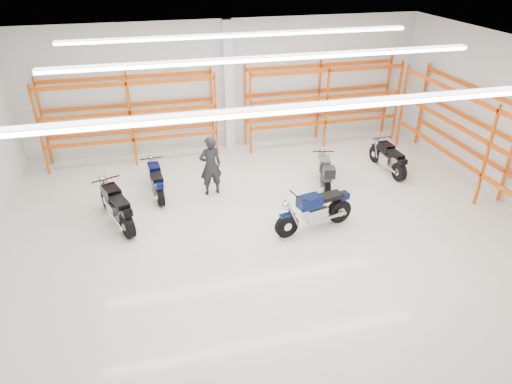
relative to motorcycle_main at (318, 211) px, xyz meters
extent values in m
plane|color=silver|center=(-1.16, 0.07, -0.53)|extent=(14.00, 14.00, 0.00)
cube|color=silver|center=(-1.16, 6.07, 1.72)|extent=(14.00, 0.02, 4.50)
cube|color=silver|center=(-1.16, -5.93, 1.72)|extent=(14.00, 0.02, 4.50)
cube|color=white|center=(-1.16, 0.07, 3.97)|extent=(14.00, 12.00, 0.02)
cube|color=white|center=(-1.16, -2.93, 3.87)|extent=(10.00, 0.22, 0.10)
cube|color=white|center=(-1.16, 0.57, 3.87)|extent=(10.00, 0.22, 0.10)
cube|color=white|center=(-1.16, 3.57, 3.87)|extent=(10.00, 0.22, 0.10)
cylinder|color=black|center=(-0.90, -0.20, -0.20)|extent=(0.66, 0.27, 0.65)
cylinder|color=black|center=(0.69, 0.15, -0.19)|extent=(0.70, 0.34, 0.67)
cylinder|color=silver|center=(-0.90, -0.20, -0.20)|extent=(0.24, 0.19, 0.22)
cylinder|color=silver|center=(0.69, 0.15, -0.19)|extent=(0.28, 0.26, 0.24)
cube|color=#09143A|center=(-0.90, -0.20, 0.12)|extent=(0.42, 0.24, 0.07)
cube|color=#B7B7BC|center=(-0.08, -0.01, -0.07)|extent=(0.63, 0.50, 0.41)
cube|color=#A5A5AA|center=(0.33, 0.08, -0.18)|extent=(0.77, 0.29, 0.09)
cube|color=#09143A|center=(-0.27, -0.06, 0.34)|extent=(0.67, 0.49, 0.30)
cube|color=black|center=(0.33, 0.08, 0.34)|extent=(0.77, 0.47, 0.13)
cube|color=#09143A|center=(0.77, 0.17, 0.25)|extent=(0.33, 0.29, 0.17)
cylinder|color=black|center=(-0.63, -0.13, 0.58)|extent=(0.20, 0.75, 0.04)
sphere|color=silver|center=(-0.94, -0.20, 0.41)|extent=(0.21, 0.21, 0.21)
cylinder|color=silver|center=(0.41, -0.08, -0.18)|extent=(0.81, 0.27, 0.10)
cylinder|color=black|center=(-5.42, 2.32, -0.20)|extent=(0.35, 0.65, 0.65)
cylinder|color=black|center=(-4.85, 0.80, -0.19)|extent=(0.42, 0.70, 0.67)
cylinder|color=silver|center=(-5.42, 2.32, -0.20)|extent=(0.22, 0.26, 0.22)
cylinder|color=silver|center=(-4.85, 0.80, -0.19)|extent=(0.29, 0.30, 0.24)
cube|color=black|center=(-5.42, 2.32, 0.12)|extent=(0.29, 0.42, 0.06)
cube|color=#B7B7BC|center=(-5.12, 1.53, -0.07)|extent=(0.56, 0.66, 0.41)
cube|color=#A5A5AA|center=(-4.98, 1.14, -0.18)|extent=(0.39, 0.75, 0.09)
cube|color=black|center=(-5.19, 1.71, 0.34)|extent=(0.56, 0.70, 0.30)
cube|color=black|center=(-4.98, 1.14, 0.34)|extent=(0.55, 0.78, 0.13)
cube|color=black|center=(-4.82, 0.72, 0.25)|extent=(0.32, 0.35, 0.17)
cylinder|color=black|center=(-5.32, 2.05, 0.58)|extent=(0.72, 0.30, 0.04)
sphere|color=silver|center=(-5.43, 2.36, 0.40)|extent=(0.21, 0.21, 0.21)
cylinder|color=silver|center=(-5.13, 1.04, -0.18)|extent=(0.37, 0.79, 0.10)
cylinder|color=black|center=(-4.07, 3.65, -0.24)|extent=(0.17, 0.58, 0.57)
cylinder|color=black|center=(-3.94, 2.22, -0.23)|extent=(0.23, 0.61, 0.59)
cylinder|color=silver|center=(-4.07, 3.65, -0.24)|extent=(0.15, 0.20, 0.19)
cylinder|color=silver|center=(-3.94, 2.22, -0.23)|extent=(0.21, 0.23, 0.21)
cube|color=#060C46|center=(-4.07, 3.65, 0.05)|extent=(0.18, 0.36, 0.06)
cube|color=#B7B7BC|center=(-4.00, 2.91, -0.12)|extent=(0.39, 0.53, 0.36)
cube|color=#A5A5AA|center=(-3.97, 2.55, -0.22)|extent=(0.18, 0.68, 0.08)
cube|color=#060C46|center=(-4.02, 3.08, 0.24)|extent=(0.38, 0.56, 0.27)
cube|color=black|center=(-3.97, 2.55, 0.24)|extent=(0.35, 0.66, 0.11)
cube|color=#060C46|center=(-3.93, 2.15, 0.16)|extent=(0.23, 0.27, 0.15)
cylinder|color=black|center=(-4.05, 3.40, 0.45)|extent=(0.67, 0.10, 0.03)
sphere|color=silver|center=(-4.08, 3.69, 0.30)|extent=(0.18, 0.18, 0.18)
cylinder|color=silver|center=(-4.12, 2.49, -0.22)|extent=(0.16, 0.72, 0.09)
cylinder|color=black|center=(1.23, 2.86, -0.24)|extent=(0.26, 0.58, 0.57)
cylinder|color=black|center=(0.87, 1.48, -0.23)|extent=(0.32, 0.61, 0.59)
cylinder|color=silver|center=(1.23, 2.86, -0.24)|extent=(0.18, 0.22, 0.19)
cylinder|color=silver|center=(0.87, 1.48, -0.23)|extent=(0.24, 0.25, 0.21)
cube|color=gray|center=(1.23, 2.86, 0.05)|extent=(0.23, 0.37, 0.06)
cube|color=#B7B7BC|center=(1.04, 2.14, -0.13)|extent=(0.46, 0.57, 0.36)
cube|color=#A5A5AA|center=(0.95, 1.79, -0.22)|extent=(0.28, 0.67, 0.08)
cube|color=gray|center=(1.08, 2.31, 0.24)|extent=(0.45, 0.60, 0.27)
cube|color=black|center=(0.95, 1.79, 0.24)|extent=(0.44, 0.68, 0.11)
cube|color=gray|center=(0.85, 1.40, 0.16)|extent=(0.27, 0.29, 0.15)
cylinder|color=black|center=(1.17, 2.62, 0.45)|extent=(0.65, 0.20, 0.03)
sphere|color=silver|center=(1.24, 2.90, 0.29)|extent=(0.18, 0.18, 0.18)
cylinder|color=silver|center=(0.79, 1.79, -0.22)|extent=(0.26, 0.71, 0.09)
cube|color=black|center=(0.82, 1.29, 0.41)|extent=(0.40, 0.43, 0.29)
cylinder|color=black|center=(3.42, 3.42, -0.23)|extent=(0.15, 0.59, 0.58)
cylinder|color=black|center=(3.52, 1.96, -0.23)|extent=(0.21, 0.61, 0.60)
cylinder|color=silver|center=(3.42, 3.42, -0.23)|extent=(0.15, 0.20, 0.19)
cylinder|color=silver|center=(3.52, 1.96, -0.23)|extent=(0.21, 0.23, 0.21)
cube|color=black|center=(3.42, 3.42, 0.06)|extent=(0.17, 0.36, 0.06)
cube|color=#B7B7BC|center=(3.47, 2.66, -0.12)|extent=(0.38, 0.53, 0.37)
cube|color=#A5A5AA|center=(3.50, 2.29, -0.22)|extent=(0.16, 0.69, 0.08)
cube|color=black|center=(3.46, 2.83, 0.25)|extent=(0.37, 0.56, 0.27)
cube|color=black|center=(3.50, 2.29, 0.25)|extent=(0.33, 0.66, 0.12)
cube|color=black|center=(3.52, 1.88, 0.17)|extent=(0.23, 0.27, 0.16)
cylinder|color=black|center=(3.44, 3.16, 0.47)|extent=(0.68, 0.08, 0.04)
sphere|color=silver|center=(3.42, 3.46, 0.31)|extent=(0.18, 0.18, 0.18)
cylinder|color=silver|center=(3.34, 2.24, -0.22)|extent=(0.13, 0.73, 0.09)
imported|color=black|center=(-2.40, 2.58, 0.39)|extent=(0.73, 0.53, 1.83)
cube|color=white|center=(-1.16, 5.89, 1.72)|extent=(0.32, 0.32, 4.50)
cube|color=#DA4415|center=(-7.36, 5.95, 0.97)|extent=(0.07, 0.07, 3.00)
cube|color=#DA4415|center=(-7.36, 5.15, 0.97)|extent=(0.07, 0.07, 3.00)
cube|color=#DA4415|center=(-4.56, 5.95, 0.97)|extent=(0.07, 0.07, 3.00)
cube|color=#DA4415|center=(-4.56, 5.15, 0.97)|extent=(0.07, 0.07, 3.00)
cube|color=#DA4415|center=(-1.76, 5.95, 0.97)|extent=(0.07, 0.07, 3.00)
cube|color=#DA4415|center=(-1.76, 5.15, 0.97)|extent=(0.07, 0.07, 3.00)
cube|color=#DA4415|center=(-4.56, 5.95, 0.41)|extent=(5.60, 0.07, 0.12)
cube|color=#DA4415|center=(-4.56, 5.15, 0.41)|extent=(5.60, 0.07, 0.12)
cube|color=#DA4415|center=(-4.56, 5.95, 1.35)|extent=(5.60, 0.07, 0.12)
cube|color=#DA4415|center=(-4.56, 5.15, 1.35)|extent=(5.60, 0.07, 0.12)
cube|color=#DA4415|center=(-4.56, 5.95, 2.29)|extent=(5.60, 0.07, 0.12)
cube|color=#DA4415|center=(-4.56, 5.15, 2.29)|extent=(5.60, 0.07, 0.12)
cube|color=#DA4415|center=(-0.56, 5.95, 0.97)|extent=(0.07, 0.07, 3.00)
cube|color=#DA4415|center=(-0.56, 5.15, 0.97)|extent=(0.07, 0.07, 3.00)
cube|color=#DA4415|center=(2.24, 5.95, 0.97)|extent=(0.07, 0.07, 3.00)
cube|color=#DA4415|center=(2.24, 5.15, 0.97)|extent=(0.07, 0.07, 3.00)
cube|color=#DA4415|center=(5.04, 5.95, 0.97)|extent=(0.07, 0.07, 3.00)
cube|color=#DA4415|center=(5.04, 5.15, 0.97)|extent=(0.07, 0.07, 3.00)
cube|color=#DA4415|center=(2.24, 5.95, 0.41)|extent=(5.60, 0.07, 0.12)
cube|color=#DA4415|center=(2.24, 5.15, 0.41)|extent=(5.60, 0.07, 0.12)
cube|color=#DA4415|center=(2.24, 5.95, 1.35)|extent=(5.60, 0.07, 0.12)
cube|color=#DA4415|center=(2.24, 5.15, 1.35)|extent=(5.60, 0.07, 0.12)
cube|color=#DA4415|center=(2.24, 5.95, 2.29)|extent=(5.60, 0.07, 0.12)
cube|color=#DA4415|center=(2.24, 5.15, 2.29)|extent=(5.60, 0.07, 0.12)
cube|color=#DA4415|center=(5.72, 0.07, 0.97)|extent=(0.07, 0.07, 3.00)
cube|color=#DA4415|center=(4.92, 0.07, 0.97)|extent=(0.07, 0.07, 3.00)
cube|color=#DA4415|center=(5.72, 4.57, 0.97)|extent=(0.07, 0.07, 3.00)
cube|color=#DA4415|center=(4.92, 4.57, 0.97)|extent=(0.07, 0.07, 3.00)
cube|color=#DA4415|center=(5.72, 0.07, 0.41)|extent=(0.07, 9.00, 0.12)
cube|color=#DA4415|center=(4.92, 0.07, 0.41)|extent=(0.07, 9.00, 0.12)
cube|color=#DA4415|center=(4.92, 0.07, 1.35)|extent=(0.07, 9.00, 0.12)
cube|color=#DA4415|center=(4.92, 0.07, 2.29)|extent=(0.07, 9.00, 0.12)
camera|label=1|loc=(-4.06, -9.50, 6.19)|focal=32.00mm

